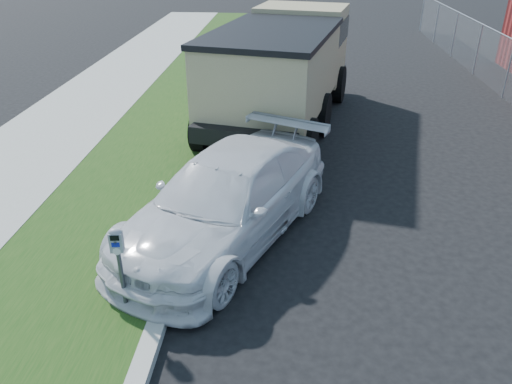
{
  "coord_description": "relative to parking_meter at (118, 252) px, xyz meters",
  "views": [
    {
      "loc": [
        -0.91,
        -6.23,
        4.82
      ],
      "look_at": [
        -1.4,
        1.0,
        1.0
      ],
      "focal_mm": 35.0,
      "sensor_mm": 36.0,
      "label": 1
    }
  ],
  "objects": [
    {
      "name": "ground",
      "position": [
        3.08,
        0.96,
        -1.08
      ],
      "size": [
        120.0,
        120.0,
        0.0
      ],
      "primitive_type": "plane",
      "color": "black",
      "rests_on": "ground"
    },
    {
      "name": "streetside",
      "position": [
        -2.49,
        2.96,
        -1.01
      ],
      "size": [
        6.12,
        50.0,
        0.15
      ],
      "color": "gray",
      "rests_on": "ground"
    },
    {
      "name": "parking_meter",
      "position": [
        0.0,
        0.0,
        0.0
      ],
      "size": [
        0.19,
        0.14,
        1.31
      ],
      "rotation": [
        0.0,
        0.0,
        0.11
      ],
      "color": "#3F4247",
      "rests_on": "ground"
    },
    {
      "name": "white_wagon",
      "position": [
        1.2,
        2.26,
        -0.33
      ],
      "size": [
        4.02,
        5.51,
        1.48
      ],
      "primitive_type": "imported",
      "rotation": [
        0.0,
        0.0,
        -0.43
      ],
      "color": "silver",
      "rests_on": "ground"
    },
    {
      "name": "dump_truck",
      "position": [
        2.01,
        8.45,
        0.5
      ],
      "size": [
        4.17,
        7.56,
        2.81
      ],
      "rotation": [
        0.0,
        0.0,
        -0.22
      ],
      "color": "black",
      "rests_on": "ground"
    }
  ]
}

